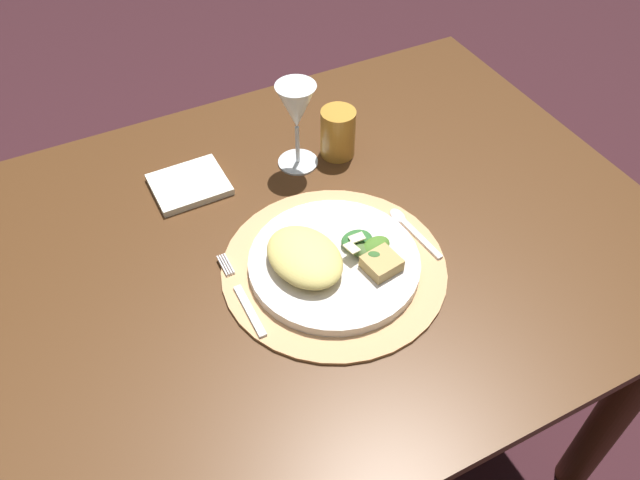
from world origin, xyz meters
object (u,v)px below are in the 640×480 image
object	(u,v)px
dining_table	(277,309)
napkin	(189,185)
wine_glass	(296,110)
spoon	(408,226)
amber_tumbler	(338,133)
fork	(244,299)
dinner_plate	(334,263)

from	to	relation	value
dining_table	napkin	size ratio (longest dim) A/B	10.16
napkin	wine_glass	xyz separation A→B (m)	(0.21, -0.03, 0.11)
dining_table	spoon	xyz separation A→B (m)	(0.23, -0.06, 0.17)
amber_tumbler	napkin	bearing A→B (deg)	173.12
fork	napkin	world-z (taller)	napkin
spoon	dinner_plate	bearing A→B (deg)	-171.71
dining_table	spoon	distance (m)	0.29
dinner_plate	fork	xyz separation A→B (m)	(-0.16, 0.00, -0.01)
napkin	fork	bearing A→B (deg)	-92.18
amber_tumbler	fork	bearing A→B (deg)	-139.45
fork	amber_tumbler	size ratio (longest dim) A/B	1.79
dinner_plate	spoon	xyz separation A→B (m)	(0.15, 0.02, -0.01)
dining_table	spoon	world-z (taller)	spoon
dining_table	amber_tumbler	xyz separation A→B (m)	(0.22, 0.18, 0.21)
napkin	dinner_plate	bearing A→B (deg)	-63.67
spoon	wine_glass	bearing A→B (deg)	110.70
napkin	amber_tumbler	xyz separation A→B (m)	(0.29, -0.03, 0.04)
dinner_plate	wine_glass	distance (m)	0.29
dinner_plate	dining_table	bearing A→B (deg)	132.72
dinner_plate	wine_glass	xyz separation A→B (m)	(0.06, 0.26, 0.11)
napkin	wine_glass	world-z (taller)	wine_glass
wine_glass	fork	bearing A→B (deg)	-129.61
spoon	napkin	world-z (taller)	same
fork	spoon	size ratio (longest dim) A/B	1.28
spoon	napkin	xyz separation A→B (m)	(-0.30, 0.27, -0.00)
fork	amber_tumbler	world-z (taller)	amber_tumbler
fork	spoon	world-z (taller)	spoon
amber_tumbler	dinner_plate	bearing A→B (deg)	-118.96
napkin	wine_glass	distance (m)	0.24
dining_table	napkin	bearing A→B (deg)	108.52
dinner_plate	spoon	distance (m)	0.15
fork	wine_glass	size ratio (longest dim) A/B	1.01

